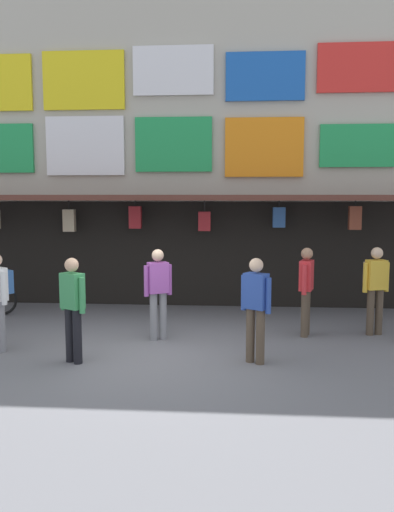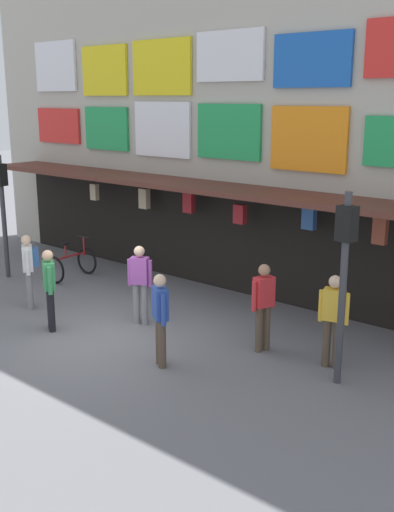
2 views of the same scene
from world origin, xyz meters
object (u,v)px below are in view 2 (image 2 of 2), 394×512
Objects in this scene: traffic_light_near at (2,197)px; pedestrian_in_red at (160,315)px; pedestrian_in_white at (334,314)px; pedestrian_in_yellow at (49,286)px; bicycle_parked at (71,264)px; pedestrian_in_green at (263,303)px; traffic_light_far at (345,258)px; pedestrian_in_black at (140,281)px; pedestrian_in_purple at (29,266)px.

pedestrian_in_red is at bearing -11.44° from traffic_light_near.
pedestrian_in_yellow is (-5.20, -2.10, -0.04)m from pedestrian_in_white.
bicycle_parked is 0.71× the size of pedestrian_in_yellow.
pedestrian_in_green and pedestrian_in_red have the same top height.
bicycle_parked is at bearing 173.87° from pedestrian_in_green.
pedestrian_in_yellow reaches higher than bicycle_parked.
pedestrian_in_white is at bearing 128.42° from traffic_light_far.
pedestrian_in_red is (-1.00, -1.69, 0.00)m from pedestrian_in_green.
pedestrian_in_black is at bearing -17.37° from bicycle_parked.
pedestrian_in_white is at bearing 39.30° from pedestrian_in_red.
pedestrian_in_red is at bearing -35.09° from pedestrian_in_black.
pedestrian_in_purple is 2.75m from pedestrian_in_black.
traffic_light_near is at bearing -177.83° from pedestrian_in_green.
pedestrian_in_green is 1.00× the size of pedestrian_in_red.
traffic_light_near is at bearing -176.87° from pedestrian_in_white.
traffic_light_far is 1.90× the size of pedestrian_in_green.
traffic_light_near is 1.90× the size of pedestrian_in_yellow.
pedestrian_in_red is at bearing -140.70° from pedestrian_in_white.
pedestrian_in_black is at bearing 144.91° from pedestrian_in_red.
pedestrian_in_yellow is at bearing -21.62° from traffic_light_near.
pedestrian_in_black is 1.00× the size of pedestrian_in_yellow.
traffic_light_far is 1.90× the size of pedestrian_in_red.
bicycle_parked is at bearing 35.20° from traffic_light_near.
pedestrian_in_white is 5.60m from pedestrian_in_yellow.
pedestrian_in_black and pedestrian_in_yellow have the same top height.
traffic_light_near reaches higher than pedestrian_in_green.
traffic_light_near is 1.90× the size of pedestrian_in_green.
pedestrian_in_green is at bearing 26.00° from pedestrian_in_yellow.
pedestrian_in_green and pedestrian_in_purple have the same top height.
pedestrian_in_white is (1.32, 0.20, 0.04)m from pedestrian_in_green.
pedestrian_in_green is at bearing 170.65° from traffic_light_far.
traffic_light_far is 1.90× the size of pedestrian_in_purple.
pedestrian_in_green and pedestrian_in_black have the same top height.
pedestrian_in_red reaches higher than bicycle_parked.
traffic_light_near is 1.90× the size of pedestrian_in_white.
pedestrian_in_purple is at bearing 175.45° from pedestrian_in_red.
pedestrian_in_white is (-0.38, 0.49, -1.16)m from traffic_light_far.
pedestrian_in_purple and pedestrian_in_yellow have the same top height.
pedestrian_in_black is 1.82m from pedestrian_in_yellow.
pedestrian_in_red and pedestrian_in_purple have the same top height.
pedestrian_in_red is 2.12m from pedestrian_in_black.
bicycle_parked is at bearing 176.40° from pedestrian_in_white.
pedestrian_in_purple is 6.84m from pedestrian_in_white.
traffic_light_near is at bearing -144.80° from bicycle_parked.
pedestrian_in_black is at bearing 18.49° from pedestrian_in_purple.
pedestrian_in_white is (9.21, 0.50, -1.16)m from traffic_light_near.
pedestrian_in_red is 3.00m from pedestrian_in_white.
pedestrian_in_black is (-4.05, -0.68, -0.04)m from pedestrian_in_white.
pedestrian_in_green is 1.00× the size of pedestrian_in_purple.
traffic_light_far reaches higher than bicycle_parked.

